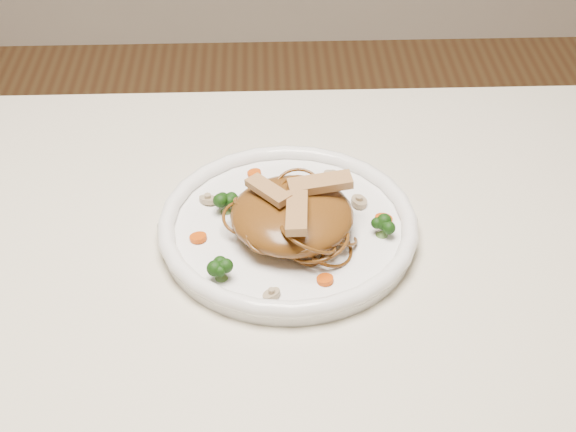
{
  "coord_description": "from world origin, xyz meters",
  "views": [
    {
      "loc": [
        0.06,
        -0.68,
        1.39
      ],
      "look_at": [
        0.08,
        0.07,
        0.78
      ],
      "focal_mm": 52.55,
      "sensor_mm": 36.0,
      "label": 1
    }
  ],
  "objects": [
    {
      "name": "noodle_mound",
      "position": [
        0.09,
        0.06,
        0.79
      ],
      "size": [
        0.17,
        0.17,
        0.05
      ],
      "primitive_type": "ellipsoid",
      "rotation": [
        0.0,
        0.0,
        -0.21
      ],
      "color": "brown",
      "rests_on": "plate"
    },
    {
      "name": "chicken_c",
      "position": [
        0.09,
        0.02,
        0.82
      ],
      "size": [
        0.03,
        0.07,
        0.01
      ],
      "primitive_type": "cube",
      "rotation": [
        0.0,
        0.0,
        4.65
      ],
      "color": "tan",
      "rests_on": "noodle_mound"
    },
    {
      "name": "chicken_a",
      "position": [
        0.12,
        0.08,
        0.82
      ],
      "size": [
        0.08,
        0.03,
        0.01
      ],
      "primitive_type": "cube",
      "rotation": [
        0.0,
        0.0,
        0.13
      ],
      "color": "tan",
      "rests_on": "noodle_mound"
    },
    {
      "name": "carrot_2",
      "position": [
        0.2,
        0.07,
        0.77
      ],
      "size": [
        0.02,
        0.02,
        0.0
      ],
      "primitive_type": "cylinder",
      "rotation": [
        0.0,
        0.0,
        -0.12
      ],
      "color": "#C73D07",
      "rests_on": "plate"
    },
    {
      "name": "carrot_3",
      "position": [
        0.04,
        0.17,
        0.77
      ],
      "size": [
        0.02,
        0.02,
        0.0
      ],
      "primitive_type": "cylinder",
      "rotation": [
        0.0,
        0.0,
        0.1
      ],
      "color": "#C73D07",
      "rests_on": "plate"
    },
    {
      "name": "carrot_4",
      "position": [
        0.12,
        -0.03,
        0.77
      ],
      "size": [
        0.02,
        0.02,
        0.0
      ],
      "primitive_type": "cylinder",
      "rotation": [
        0.0,
        0.0,
        -0.27
      ],
      "color": "#C73D07",
      "rests_on": "plate"
    },
    {
      "name": "carrot_1",
      "position": [
        -0.02,
        0.05,
        0.77
      ],
      "size": [
        0.02,
        0.02,
        0.0
      ],
      "primitive_type": "cylinder",
      "rotation": [
        0.0,
        0.0,
        -0.12
      ],
      "color": "#C73D07",
      "rests_on": "plate"
    },
    {
      "name": "plate",
      "position": [
        0.08,
        0.07,
        0.76
      ],
      "size": [
        0.35,
        0.35,
        0.02
      ],
      "primitive_type": "cylinder",
      "rotation": [
        0.0,
        0.0,
        -0.19
      ],
      "color": "white",
      "rests_on": "table"
    },
    {
      "name": "mushroom_0",
      "position": [
        0.06,
        -0.05,
        0.77
      ],
      "size": [
        0.03,
        0.03,
        0.01
      ],
      "primitive_type": "cylinder",
      "rotation": [
        0.0,
        0.0,
        0.64
      ],
      "color": "tan",
      "rests_on": "plate"
    },
    {
      "name": "table",
      "position": [
        0.0,
        0.0,
        0.65
      ],
      "size": [
        1.2,
        0.8,
        0.75
      ],
      "color": "beige",
      "rests_on": "ground"
    },
    {
      "name": "mushroom_2",
      "position": [
        -0.01,
        0.12,
        0.77
      ],
      "size": [
        0.03,
        0.03,
        0.01
      ],
      "primitive_type": "cylinder",
      "rotation": [
        0.0,
        0.0,
        -0.7
      ],
      "color": "tan",
      "rests_on": "plate"
    },
    {
      "name": "chicken_b",
      "position": [
        0.06,
        0.07,
        0.82
      ],
      "size": [
        0.05,
        0.06,
        0.01
      ],
      "primitive_type": "cube",
      "rotation": [
        0.0,
        0.0,
        2.25
      ],
      "color": "tan",
      "rests_on": "noodle_mound"
    },
    {
      "name": "mushroom_1",
      "position": [
        0.17,
        0.11,
        0.77
      ],
      "size": [
        0.03,
        0.03,
        0.01
      ],
      "primitive_type": "cylinder",
      "rotation": [
        0.0,
        0.0,
        1.63
      ],
      "color": "tan",
      "rests_on": "plate"
    },
    {
      "name": "broccoli_3",
      "position": [
        0.19,
        0.05,
        0.78
      ],
      "size": [
        0.02,
        0.02,
        0.03
      ],
      "primitive_type": null,
      "rotation": [
        0.0,
        0.0,
        0.08
      ],
      "color": "#173D0C",
      "rests_on": "plate"
    },
    {
      "name": "carrot_0",
      "position": [
        0.12,
        0.13,
        0.77
      ],
      "size": [
        0.02,
        0.02,
        0.0
      ],
      "primitive_type": "cylinder",
      "rotation": [
        0.0,
        0.0,
        0.15
      ],
      "color": "#C73D07",
      "rests_on": "plate"
    },
    {
      "name": "mushroom_3",
      "position": [
        0.14,
        0.16,
        0.77
      ],
      "size": [
        0.04,
        0.04,
        0.01
      ],
      "primitive_type": "cylinder",
      "rotation": [
        0.0,
        0.0,
        2.32
      ],
      "color": "tan",
      "rests_on": "plate"
    },
    {
      "name": "broccoli_1",
      "position": [
        0.01,
        0.1,
        0.78
      ],
      "size": [
        0.04,
        0.04,
        0.03
      ],
      "primitive_type": null,
      "rotation": [
        0.0,
        0.0,
        0.38
      ],
      "color": "#173D0C",
      "rests_on": "plate"
    },
    {
      "name": "broccoli_0",
      "position": [
        0.14,
        0.11,
        0.78
      ],
      "size": [
        0.03,
        0.03,
        0.03
      ],
      "primitive_type": null,
      "rotation": [
        0.0,
        0.0,
        -0.05
      ],
      "color": "#173D0C",
      "rests_on": "plate"
    },
    {
      "name": "broccoli_2",
      "position": [
        0.01,
        -0.02,
        0.78
      ],
      "size": [
        0.02,
        0.02,
        0.03
      ],
      "primitive_type": null,
      "rotation": [
        0.0,
        0.0,
        0.04
      ],
      "color": "#173D0C",
      "rests_on": "plate"
    }
  ]
}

